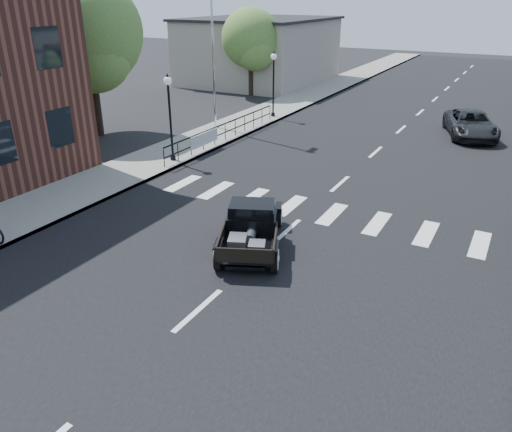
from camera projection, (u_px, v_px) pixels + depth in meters
The scene contains 14 objects.
ground at pixel (257, 258), 14.52m from camera, with size 120.00×120.00×0.00m, color black.
road at pixel (392, 138), 26.53m from camera, with size 14.00×80.00×0.02m, color black.
road_markings at pixel (363, 164), 22.53m from camera, with size 12.00×60.00×0.06m, color silver, non-canonical shape.
sidewalk_left at pixel (252, 119), 30.22m from camera, with size 3.00×80.00×0.15m, color #9A968C.
low_building_left at pixel (260, 51), 42.48m from camera, with size 10.00×12.00×5.00m, color #ABA18F.
railing at pixel (225, 130), 25.46m from camera, with size 0.08×10.00×1.00m, color black, non-canonical shape.
banner at pixel (205, 144), 23.90m from camera, with size 0.04×2.20×0.60m, color silver, non-canonical shape.
lamp_post_b at pixel (170, 118), 21.81m from camera, with size 0.36×0.36×3.81m, color black, non-canonical shape.
lamp_post_c at pixel (273, 84), 29.82m from camera, with size 0.36×0.36×3.81m, color black, non-canonical shape.
flagpole at pixel (212, 24), 25.88m from camera, with size 0.12×0.12×10.85m, color silver.
big_tree_near at pixel (91, 58), 25.42m from camera, with size 5.46×5.46×8.02m, color #507431, non-canonical shape.
big_tree_far at pixel (251, 52), 36.34m from camera, with size 4.23×4.23×6.21m, color #507431, non-canonical shape.
hotrod_pickup at pixel (251, 226), 14.88m from camera, with size 1.90×4.06×1.41m, color black, non-canonical shape.
second_car at pixel (471, 124), 26.52m from camera, with size 2.23×4.84×1.35m, color black.
Camera 1 is at (6.09, -11.20, 7.07)m, focal length 35.00 mm.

